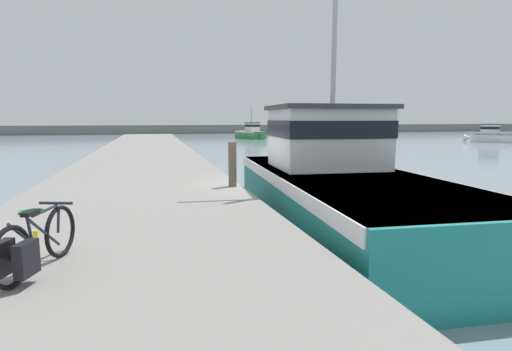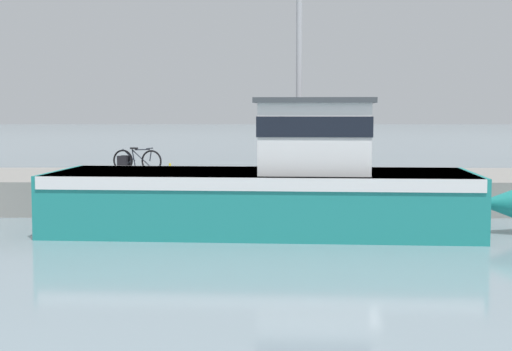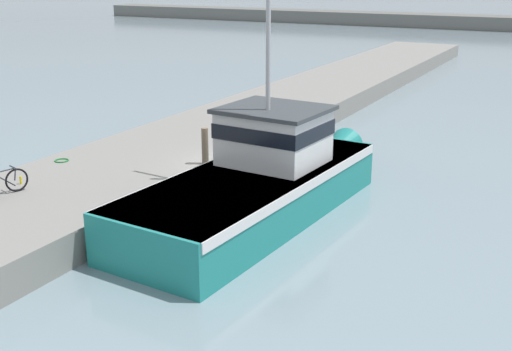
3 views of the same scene
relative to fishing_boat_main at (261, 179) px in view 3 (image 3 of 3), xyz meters
The scene contains 6 objects.
ground_plane 2.45m from the fishing_boat_main, 142.51° to the left, with size 320.00×320.00×0.00m, color gray.
dock_pier 5.35m from the fishing_boat_main, 165.54° to the left, with size 5.56×80.00×0.96m, color gray.
fishing_boat_main is the anchor object (origin of this frame).
mooring_post 2.83m from the fishing_boat_main, 159.36° to the left, with size 0.22×0.22×1.23m, color brown.
hose_coil 7.16m from the fishing_boat_main, behind, with size 0.47×0.47×0.04m, color #197A2D.
water_bottle_on_curb 7.28m from the fishing_boat_main, 151.59° to the right, with size 0.07×0.07×0.25m, color yellow.
Camera 3 is at (10.27, -17.68, 7.17)m, focal length 45.00 mm.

